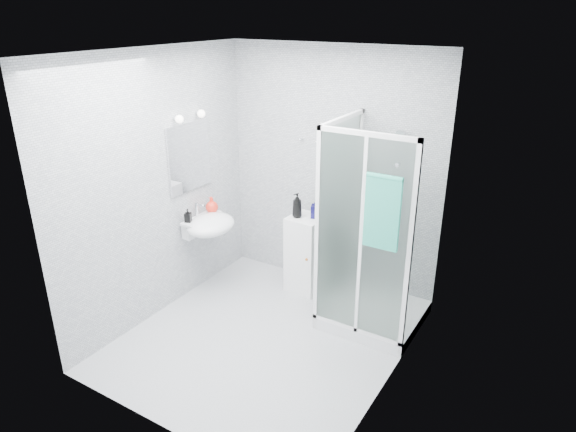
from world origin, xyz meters
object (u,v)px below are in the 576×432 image
Objects in this scene: shampoo_bottle_b at (316,208)px; soap_dispenser_black at (188,215)px; storage_cabinet at (306,254)px; wall_basin at (209,225)px; shower_enclosure at (365,282)px; shampoo_bottle_a at (297,205)px; soap_dispenser_orange at (212,205)px; hand_towel at (382,211)px.

soap_dispenser_black is at bearing -143.29° from shampoo_bottle_b.
storage_cabinet is 4.07× the size of shampoo_bottle_b.
wall_basin is 3.94× the size of soap_dispenser_black.
shampoo_bottle_b reaches higher than soap_dispenser_black.
soap_dispenser_black is at bearing -164.73° from shower_enclosure.
soap_dispenser_black reaches higher than storage_cabinet.
shower_enclosure is at bearing -22.96° from shampoo_bottle_b.
shampoo_bottle_a reaches higher than storage_cabinet.
soap_dispenser_orange is (-0.94, -0.41, 0.52)m from storage_cabinet.
hand_towel is 2.07m from soap_dispenser_orange.
shower_enclosure is 2.33× the size of storage_cabinet.
shampoo_bottle_b is 1.12m from soap_dispenser_orange.
soap_dispenser_orange is (-0.85, -0.36, -0.04)m from shampoo_bottle_a.
wall_basin is at bearing -62.77° from soap_dispenser_orange.
shower_enclosure is 9.48× the size of shampoo_bottle_b.
storage_cabinet is 1.15m from soap_dispenser_orange.
wall_basin is at bearing -145.08° from shampoo_bottle_a.
shampoo_bottle_a is at bearing 152.03° from hand_towel.
shampoo_bottle_b is 1.32m from soap_dispenser_black.
shampoo_bottle_a is (-0.09, -0.04, 0.56)m from storage_cabinet.
shower_enclosure is 7.53× the size of shampoo_bottle_a.
shampoo_bottle_a is 1.87× the size of soap_dispenser_black.
shower_enclosure reaches higher than wall_basin.
soap_dispenser_orange is at bearing 83.77° from soap_dispenser_black.
shower_enclosure is 1.05m from hand_towel.
shower_enclosure is 0.85m from storage_cabinet.
soap_dispenser_orange is at bearing -156.19° from shampoo_bottle_b.
shampoo_bottle_a is (-1.16, 0.62, -0.39)m from hand_towel.
shower_enclosure is 0.94m from shampoo_bottle_b.
storage_cabinet is at bearing 162.07° from shower_enclosure.
soap_dispenser_black is at bearing -139.58° from storage_cabinet.
shampoo_bottle_a is 0.92m from soap_dispenser_orange.
shower_enclosure reaches higher than shampoo_bottle_b.
hand_towel reaches higher than soap_dispenser_black.
shampoo_bottle_b is at bearing 157.04° from shower_enclosure.
hand_towel is at bearing -27.97° from shampoo_bottle_a.
hand_towel is 3.74× the size of soap_dispenser_orange.
storage_cabinet is at bearing 27.29° from shampoo_bottle_a.
shampoo_bottle_a is 1.13m from soap_dispenser_black.
shampoo_bottle_a reaches higher than wall_basin.
wall_basin reaches higher than soap_dispenser_black.
storage_cabinet is at bearing 34.19° from wall_basin.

